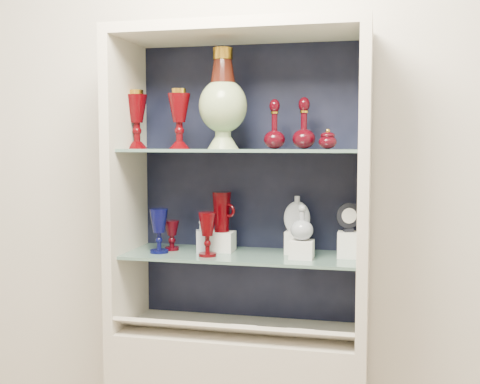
% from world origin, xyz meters
% --- Properties ---
extents(wall_back, '(3.50, 0.02, 2.80)m').
position_xyz_m(wall_back, '(0.00, 1.75, 1.40)').
color(wall_back, beige).
rests_on(wall_back, ground).
extents(cabinet_back_panel, '(0.98, 0.02, 1.15)m').
position_xyz_m(cabinet_back_panel, '(0.00, 1.72, 1.32)').
color(cabinet_back_panel, black).
rests_on(cabinet_back_panel, cabinet_base).
extents(cabinet_side_left, '(0.04, 0.40, 1.15)m').
position_xyz_m(cabinet_side_left, '(-0.48, 1.53, 1.32)').
color(cabinet_side_left, beige).
rests_on(cabinet_side_left, cabinet_base).
extents(cabinet_side_right, '(0.04, 0.40, 1.15)m').
position_xyz_m(cabinet_side_right, '(0.48, 1.53, 1.32)').
color(cabinet_side_right, beige).
rests_on(cabinet_side_right, cabinet_base).
extents(cabinet_top_cap, '(1.00, 0.40, 0.04)m').
position_xyz_m(cabinet_top_cap, '(0.00, 1.53, 1.92)').
color(cabinet_top_cap, beige).
rests_on(cabinet_top_cap, cabinet_side_left).
extents(shelf_lower, '(0.92, 0.34, 0.01)m').
position_xyz_m(shelf_lower, '(0.00, 1.55, 1.04)').
color(shelf_lower, slate).
rests_on(shelf_lower, cabinet_side_left).
extents(shelf_upper, '(0.92, 0.34, 0.01)m').
position_xyz_m(shelf_upper, '(0.00, 1.55, 1.46)').
color(shelf_upper, slate).
rests_on(shelf_upper, cabinet_side_left).
extents(label_ledge, '(0.92, 0.17, 0.09)m').
position_xyz_m(label_ledge, '(0.00, 1.42, 0.78)').
color(label_ledge, beige).
rests_on(label_ledge, cabinet_base).
extents(label_card_0, '(0.10, 0.06, 0.03)m').
position_xyz_m(label_card_0, '(0.26, 1.42, 0.80)').
color(label_card_0, white).
rests_on(label_card_0, label_ledge).
extents(label_card_1, '(0.10, 0.06, 0.03)m').
position_xyz_m(label_card_1, '(0.05, 1.42, 0.80)').
color(label_card_1, white).
rests_on(label_card_1, label_ledge).
extents(pedestal_lamp_left, '(0.12, 0.12, 0.24)m').
position_xyz_m(pedestal_lamp_left, '(-0.44, 1.55, 1.59)').
color(pedestal_lamp_left, '#4F0003').
rests_on(pedestal_lamp_left, shelf_upper).
extents(pedestal_lamp_right, '(0.10, 0.10, 0.23)m').
position_xyz_m(pedestal_lamp_right, '(-0.24, 1.49, 1.59)').
color(pedestal_lamp_right, '#4F0003').
rests_on(pedestal_lamp_right, shelf_upper).
extents(enamel_urn, '(0.21, 0.21, 0.39)m').
position_xyz_m(enamel_urn, '(-0.06, 1.50, 1.66)').
color(enamel_urn, '#104024').
rests_on(enamel_urn, shelf_upper).
extents(ruby_decanter_a, '(0.09, 0.09, 0.22)m').
position_xyz_m(ruby_decanter_a, '(0.13, 1.56, 1.58)').
color(ruby_decanter_a, '#42040C').
rests_on(ruby_decanter_a, shelf_upper).
extents(ruby_decanter_b, '(0.12, 0.12, 0.21)m').
position_xyz_m(ruby_decanter_b, '(0.24, 1.58, 1.58)').
color(ruby_decanter_b, '#42040C').
rests_on(ruby_decanter_b, shelf_upper).
extents(lidded_bowl, '(0.09, 0.09, 0.08)m').
position_xyz_m(lidded_bowl, '(0.34, 1.55, 1.51)').
color(lidded_bowl, '#42040C').
rests_on(lidded_bowl, shelf_upper).
extents(cobalt_goblet, '(0.10, 0.10, 0.18)m').
position_xyz_m(cobalt_goblet, '(-0.33, 1.50, 1.14)').
color(cobalt_goblet, '#0A0C44').
rests_on(cobalt_goblet, shelf_lower).
extents(ruby_goblet_tall, '(0.09, 0.09, 0.17)m').
position_xyz_m(ruby_goblet_tall, '(-0.12, 1.47, 1.14)').
color(ruby_goblet_tall, '#4F0003').
rests_on(ruby_goblet_tall, shelf_lower).
extents(ruby_goblet_small, '(0.08, 0.08, 0.12)m').
position_xyz_m(ruby_goblet_small, '(-0.30, 1.56, 1.11)').
color(ruby_goblet_small, '#42040C').
rests_on(ruby_goblet_small, shelf_lower).
extents(riser_ruby_pitcher, '(0.10, 0.10, 0.08)m').
position_xyz_m(riser_ruby_pitcher, '(-0.09, 1.59, 1.09)').
color(riser_ruby_pitcher, silver).
rests_on(riser_ruby_pitcher, shelf_lower).
extents(ruby_pitcher, '(0.14, 0.12, 0.16)m').
position_xyz_m(ruby_pitcher, '(-0.09, 1.59, 1.21)').
color(ruby_pitcher, '#4F0003').
rests_on(ruby_pitcher, riser_ruby_pitcher).
extents(clear_square_bottle, '(0.06, 0.06, 0.14)m').
position_xyz_m(clear_square_bottle, '(-0.16, 1.53, 1.12)').
color(clear_square_bottle, '#9099A6').
rests_on(clear_square_bottle, shelf_lower).
extents(riser_flat_flask, '(0.09, 0.09, 0.09)m').
position_xyz_m(riser_flat_flask, '(0.22, 1.61, 1.09)').
color(riser_flat_flask, silver).
rests_on(riser_flat_flask, shelf_lower).
extents(flat_flask, '(0.11, 0.05, 0.15)m').
position_xyz_m(flat_flask, '(0.22, 1.61, 1.21)').
color(flat_flask, silver).
rests_on(flat_flask, riser_flat_flask).
extents(riser_clear_round_decanter, '(0.09, 0.09, 0.07)m').
position_xyz_m(riser_clear_round_decanter, '(0.25, 1.51, 1.08)').
color(riser_clear_round_decanter, silver).
rests_on(riser_clear_round_decanter, shelf_lower).
extents(clear_round_decanter, '(0.11, 0.11, 0.13)m').
position_xyz_m(clear_round_decanter, '(0.25, 1.51, 1.19)').
color(clear_round_decanter, '#9099A6').
rests_on(clear_round_decanter, riser_clear_round_decanter).
extents(riser_cameo_medallion, '(0.08, 0.08, 0.10)m').
position_xyz_m(riser_cameo_medallion, '(0.42, 1.57, 1.10)').
color(riser_cameo_medallion, silver).
rests_on(riser_cameo_medallion, shelf_lower).
extents(cameo_medallion, '(0.10, 0.07, 0.12)m').
position_xyz_m(cameo_medallion, '(0.42, 1.57, 1.21)').
color(cameo_medallion, black).
rests_on(cameo_medallion, riser_cameo_medallion).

